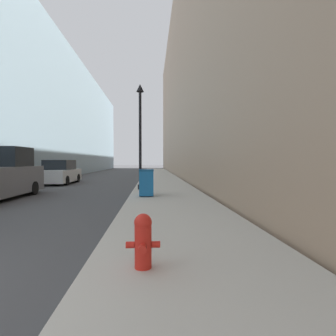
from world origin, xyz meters
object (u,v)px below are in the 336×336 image
(trash_bin, at_px, (146,182))
(lamppost, at_px, (140,127))
(fire_hydrant, at_px, (143,239))
(parked_sedan_near, at_px, (60,173))

(trash_bin, distance_m, lamppost, 3.74)
(fire_hydrant, xyz_separation_m, lamppost, (-0.49, 10.10, 2.83))
(trash_bin, xyz_separation_m, parked_sedan_near, (-6.32, 7.95, 0.05))
(lamppost, relative_size, parked_sedan_near, 1.25)
(trash_bin, distance_m, parked_sedan_near, 10.16)
(trash_bin, height_order, lamppost, lamppost)
(fire_hydrant, xyz_separation_m, trash_bin, (-0.11, 7.49, 0.18))
(parked_sedan_near, bearing_deg, trash_bin, -51.53)
(fire_hydrant, height_order, parked_sedan_near, parked_sedan_near)
(fire_hydrant, bearing_deg, parked_sedan_near, 112.61)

